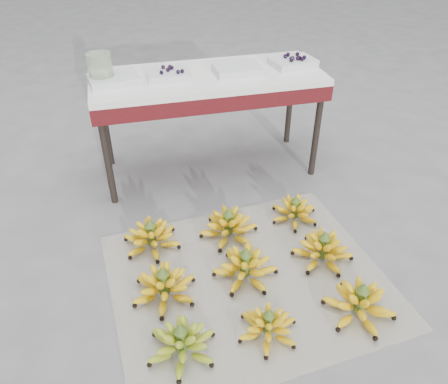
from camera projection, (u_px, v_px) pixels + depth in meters
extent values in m
plane|color=#5F5F61|center=(253.00, 276.00, 2.08)|extent=(60.00, 60.00, 0.00)
cube|color=white|center=(248.00, 279.00, 2.05)|extent=(1.34, 1.15, 0.01)
ellipsoid|color=#62901C|center=(182.00, 346.00, 1.71)|extent=(0.31, 0.31, 0.08)
ellipsoid|color=#62901C|center=(181.00, 340.00, 1.69)|extent=(0.22, 0.22, 0.06)
ellipsoid|color=#62901C|center=(181.00, 335.00, 1.67)|extent=(0.14, 0.14, 0.05)
cylinder|color=#425B1E|center=(181.00, 340.00, 1.69)|extent=(0.05, 0.05, 0.11)
cone|color=#425B1E|center=(180.00, 328.00, 1.64)|extent=(0.05, 0.05, 0.04)
ellipsoid|color=yellow|center=(268.00, 328.00, 1.78)|extent=(0.31, 0.31, 0.07)
ellipsoid|color=yellow|center=(268.00, 323.00, 1.76)|extent=(0.22, 0.22, 0.06)
ellipsoid|color=yellow|center=(269.00, 318.00, 1.74)|extent=(0.14, 0.14, 0.05)
cylinder|color=#425B1E|center=(268.00, 323.00, 1.76)|extent=(0.04, 0.04, 0.10)
cone|color=#425B1E|center=(269.00, 313.00, 1.72)|extent=(0.05, 0.05, 0.04)
ellipsoid|color=yellow|center=(359.00, 306.00, 1.86)|extent=(0.33, 0.33, 0.09)
ellipsoid|color=yellow|center=(360.00, 300.00, 1.84)|extent=(0.24, 0.24, 0.07)
ellipsoid|color=yellow|center=(362.00, 294.00, 1.82)|extent=(0.15, 0.15, 0.06)
cylinder|color=#425B1E|center=(360.00, 300.00, 1.84)|extent=(0.05, 0.05, 0.12)
cone|color=#425B1E|center=(364.00, 287.00, 1.80)|extent=(0.06, 0.06, 0.04)
ellipsoid|color=yellow|center=(164.00, 289.00, 1.94)|extent=(0.30, 0.30, 0.09)
ellipsoid|color=yellow|center=(164.00, 283.00, 1.92)|extent=(0.21, 0.21, 0.07)
ellipsoid|color=yellow|center=(163.00, 277.00, 1.90)|extent=(0.14, 0.14, 0.05)
cylinder|color=#425B1E|center=(164.00, 283.00, 1.92)|extent=(0.05, 0.05, 0.12)
cone|color=#425B1E|center=(162.00, 271.00, 1.88)|extent=(0.06, 0.06, 0.04)
ellipsoid|color=yellow|center=(245.00, 270.00, 2.04)|extent=(0.36, 0.36, 0.09)
ellipsoid|color=yellow|center=(245.00, 264.00, 2.02)|extent=(0.25, 0.25, 0.07)
ellipsoid|color=yellow|center=(246.00, 258.00, 2.00)|extent=(0.17, 0.17, 0.06)
cylinder|color=#425B1E|center=(245.00, 264.00, 2.02)|extent=(0.05, 0.05, 0.12)
cone|color=#425B1E|center=(246.00, 251.00, 1.97)|extent=(0.06, 0.06, 0.04)
ellipsoid|color=yellow|center=(322.00, 252.00, 2.14)|extent=(0.35, 0.35, 0.09)
ellipsoid|color=yellow|center=(323.00, 247.00, 2.11)|extent=(0.25, 0.25, 0.06)
ellipsoid|color=yellow|center=(324.00, 241.00, 2.09)|extent=(0.16, 0.16, 0.05)
cylinder|color=#425B1E|center=(323.00, 247.00, 2.11)|extent=(0.05, 0.05, 0.12)
cone|color=#425B1E|center=(325.00, 235.00, 2.07)|extent=(0.06, 0.06, 0.04)
ellipsoid|color=yellow|center=(152.00, 240.00, 2.21)|extent=(0.36, 0.36, 0.09)
ellipsoid|color=yellow|center=(151.00, 234.00, 2.19)|extent=(0.25, 0.25, 0.06)
ellipsoid|color=yellow|center=(150.00, 229.00, 2.17)|extent=(0.16, 0.16, 0.05)
cylinder|color=#425B1E|center=(151.00, 234.00, 2.19)|extent=(0.05, 0.05, 0.12)
cone|color=#425B1E|center=(150.00, 223.00, 2.15)|extent=(0.06, 0.06, 0.04)
ellipsoid|color=yellow|center=(229.00, 229.00, 2.28)|extent=(0.39, 0.39, 0.09)
ellipsoid|color=yellow|center=(229.00, 223.00, 2.26)|extent=(0.28, 0.28, 0.07)
ellipsoid|color=yellow|center=(229.00, 218.00, 2.23)|extent=(0.18, 0.18, 0.06)
cylinder|color=#425B1E|center=(229.00, 223.00, 2.26)|extent=(0.05, 0.05, 0.12)
cone|color=#425B1E|center=(229.00, 211.00, 2.21)|extent=(0.06, 0.06, 0.04)
ellipsoid|color=yellow|center=(294.00, 213.00, 2.40)|extent=(0.31, 0.31, 0.08)
ellipsoid|color=yellow|center=(295.00, 209.00, 2.38)|extent=(0.22, 0.22, 0.06)
ellipsoid|color=yellow|center=(295.00, 204.00, 2.36)|extent=(0.14, 0.14, 0.05)
cylinder|color=#425B1E|center=(295.00, 209.00, 2.38)|extent=(0.04, 0.04, 0.11)
cone|color=#425B1E|center=(296.00, 199.00, 2.34)|extent=(0.05, 0.05, 0.04)
cylinder|color=black|center=(107.00, 158.00, 2.38)|extent=(0.04, 0.04, 0.60)
cylinder|color=black|center=(317.00, 132.00, 2.63)|extent=(0.04, 0.04, 0.60)
cylinder|color=black|center=(105.00, 122.00, 2.73)|extent=(0.04, 0.04, 0.60)
cylinder|color=black|center=(290.00, 102.00, 2.98)|extent=(0.04, 0.04, 0.60)
cube|color=#591013|center=(208.00, 87.00, 2.53)|extent=(1.32, 0.53, 0.09)
cube|color=white|center=(208.00, 77.00, 2.50)|extent=(1.32, 0.53, 0.04)
cube|color=silver|center=(114.00, 79.00, 2.36)|extent=(0.29, 0.23, 0.04)
cube|color=silver|center=(169.00, 75.00, 2.43)|extent=(0.24, 0.18, 0.04)
sphere|color=black|center=(169.00, 68.00, 2.43)|extent=(0.02, 0.02, 0.02)
sphere|color=black|center=(168.00, 70.00, 2.40)|extent=(0.02, 0.02, 0.02)
sphere|color=black|center=(163.00, 67.00, 2.44)|extent=(0.02, 0.02, 0.02)
sphere|color=black|center=(172.00, 67.00, 2.43)|extent=(0.02, 0.02, 0.02)
sphere|color=black|center=(161.00, 72.00, 2.37)|extent=(0.02, 0.02, 0.02)
sphere|color=black|center=(170.00, 67.00, 2.44)|extent=(0.02, 0.02, 0.02)
sphere|color=black|center=(182.00, 71.00, 2.39)|extent=(0.02, 0.02, 0.02)
sphere|color=black|center=(178.00, 72.00, 2.38)|extent=(0.02, 0.02, 0.02)
cube|color=silver|center=(237.00, 69.00, 2.49)|extent=(0.26, 0.19, 0.04)
cube|color=silver|center=(293.00, 62.00, 2.59)|extent=(0.28, 0.22, 0.04)
sphere|color=black|center=(299.00, 58.00, 2.56)|extent=(0.02, 0.02, 0.02)
sphere|color=black|center=(293.00, 58.00, 2.55)|extent=(0.02, 0.02, 0.02)
sphere|color=black|center=(285.00, 56.00, 2.58)|extent=(0.02, 0.02, 0.02)
sphere|color=black|center=(304.00, 57.00, 2.56)|extent=(0.02, 0.02, 0.02)
sphere|color=black|center=(298.00, 58.00, 2.55)|extent=(0.02, 0.02, 0.02)
sphere|color=black|center=(291.00, 60.00, 2.53)|extent=(0.02, 0.02, 0.02)
sphere|color=black|center=(291.00, 59.00, 2.54)|extent=(0.02, 0.02, 0.02)
sphere|color=black|center=(302.00, 59.00, 2.54)|extent=(0.02, 0.02, 0.02)
sphere|color=black|center=(293.00, 58.00, 2.54)|extent=(0.02, 0.02, 0.02)
sphere|color=black|center=(297.00, 54.00, 2.61)|extent=(0.02, 0.02, 0.02)
sphere|color=black|center=(288.00, 54.00, 2.60)|extent=(0.02, 0.02, 0.02)
cylinder|color=beige|center=(100.00, 69.00, 2.33)|extent=(0.13, 0.13, 0.16)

